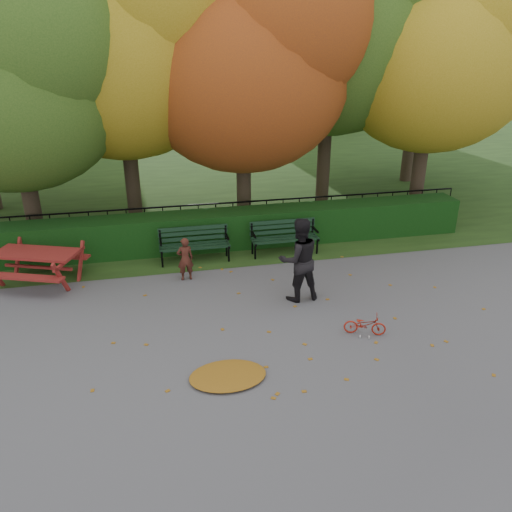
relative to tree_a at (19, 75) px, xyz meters
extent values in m
plane|color=slate|center=(5.19, -5.58, -4.52)|extent=(90.00, 90.00, 0.00)
plane|color=#1E3513|center=(5.19, 8.42, -4.52)|extent=(90.00, 90.00, 0.00)
cube|color=tan|center=(13.19, 22.42, 1.48)|extent=(9.00, 6.00, 12.00)
cube|color=black|center=(5.19, -1.08, -4.02)|extent=(13.00, 0.90, 1.00)
cube|color=black|center=(5.19, -0.28, -4.44)|extent=(14.00, 0.04, 0.04)
cube|color=black|center=(5.19, -0.28, -3.52)|extent=(14.00, 0.04, 0.04)
cylinder|color=black|center=(2.19, -0.28, -4.02)|extent=(0.03, 0.03, 1.00)
cylinder|color=black|center=(5.19, -0.28, -4.02)|extent=(0.03, 0.03, 1.00)
cylinder|color=black|center=(8.19, -0.28, -4.02)|extent=(0.03, 0.03, 1.00)
cylinder|color=black|center=(11.69, -0.28, -4.02)|extent=(0.03, 0.03, 1.00)
cylinder|color=#32271A|center=(-0.31, 0.22, -3.21)|extent=(0.44, 0.44, 2.62)
ellipsoid|color=#2D5018|center=(-0.31, 0.22, -0.40)|extent=(5.60, 5.60, 5.04)
sphere|color=#2D5018|center=(0.67, -0.48, 0.86)|extent=(4.20, 4.20, 4.20)
cylinder|color=#32271A|center=(2.39, 1.42, -2.95)|extent=(0.44, 0.44, 3.15)
ellipsoid|color=#9A7D12|center=(2.39, 1.42, 0.43)|extent=(6.40, 6.40, 5.76)
cylinder|color=#32271A|center=(5.69, 0.62, -3.12)|extent=(0.44, 0.44, 2.80)
ellipsoid|color=brown|center=(5.69, 0.62, -0.12)|extent=(6.00, 6.00, 5.40)
sphere|color=brown|center=(6.74, -0.13, 1.23)|extent=(4.50, 4.50, 4.50)
cylinder|color=#32271A|center=(8.69, 1.92, -2.77)|extent=(0.44, 0.44, 3.50)
ellipsoid|color=#2D5018|center=(8.69, 1.92, 0.98)|extent=(6.80, 6.80, 6.12)
cylinder|color=#32271A|center=(11.39, 0.42, -3.03)|extent=(0.44, 0.44, 2.97)
ellipsoid|color=#9A7D12|center=(11.39, 0.42, 0.15)|extent=(5.80, 5.80, 5.22)
sphere|color=#9A7D12|center=(12.40, -0.30, 1.46)|extent=(4.35, 4.35, 4.35)
cylinder|color=#32271A|center=(13.19, 4.42, -2.95)|extent=(0.44, 0.44, 3.15)
ellipsoid|color=#2D5018|center=(13.19, 4.42, 0.43)|extent=(6.00, 6.00, 5.40)
sphere|color=#2D5018|center=(14.24, 3.67, 1.78)|extent=(4.50, 4.50, 4.50)
cube|color=black|center=(3.89, -2.16, -4.08)|extent=(1.80, 0.12, 0.04)
cube|color=black|center=(3.89, -1.98, -4.08)|extent=(1.80, 0.12, 0.04)
cube|color=black|center=(3.89, -1.80, -4.08)|extent=(1.80, 0.12, 0.04)
cube|color=black|center=(3.89, -1.71, -3.97)|extent=(1.80, 0.05, 0.10)
cube|color=black|center=(3.89, -1.71, -3.82)|extent=(1.80, 0.05, 0.10)
cube|color=black|center=(3.89, -1.71, -3.69)|extent=(1.80, 0.05, 0.10)
cube|color=black|center=(3.04, -1.98, -4.10)|extent=(0.05, 0.55, 0.06)
cube|color=black|center=(3.04, -1.71, -3.88)|extent=(0.05, 0.05, 0.41)
cylinder|color=black|center=(3.04, -2.16, -4.30)|extent=(0.05, 0.05, 0.44)
cylinder|color=black|center=(3.04, -1.80, -4.30)|extent=(0.05, 0.05, 0.44)
cube|color=black|center=(3.04, -1.96, -3.90)|extent=(0.05, 0.45, 0.04)
cube|color=black|center=(4.74, -1.98, -4.10)|extent=(0.05, 0.55, 0.06)
cube|color=black|center=(4.74, -1.71, -3.88)|extent=(0.05, 0.05, 0.41)
cylinder|color=black|center=(4.74, -2.16, -4.30)|extent=(0.05, 0.05, 0.44)
cylinder|color=black|center=(4.74, -1.80, -4.30)|extent=(0.05, 0.05, 0.44)
cube|color=black|center=(4.74, -1.96, -3.90)|extent=(0.05, 0.45, 0.04)
cube|color=black|center=(6.29, -2.16, -4.08)|extent=(1.80, 0.12, 0.04)
cube|color=black|center=(6.29, -1.98, -4.08)|extent=(1.80, 0.12, 0.04)
cube|color=black|center=(6.29, -1.80, -4.08)|extent=(1.80, 0.12, 0.04)
cube|color=black|center=(6.29, -1.71, -3.97)|extent=(1.80, 0.05, 0.10)
cube|color=black|center=(6.29, -1.71, -3.82)|extent=(1.80, 0.05, 0.10)
cube|color=black|center=(6.29, -1.71, -3.69)|extent=(1.80, 0.05, 0.10)
cube|color=black|center=(5.44, -1.98, -4.10)|extent=(0.05, 0.55, 0.06)
cube|color=black|center=(5.44, -1.71, -3.88)|extent=(0.05, 0.05, 0.41)
cylinder|color=black|center=(5.44, -2.16, -4.30)|extent=(0.05, 0.05, 0.44)
cylinder|color=black|center=(5.44, -1.80, -4.30)|extent=(0.05, 0.05, 0.44)
cube|color=black|center=(5.44, -1.96, -3.90)|extent=(0.05, 0.45, 0.04)
cube|color=black|center=(7.14, -1.98, -4.10)|extent=(0.05, 0.55, 0.06)
cube|color=black|center=(7.14, -1.71, -3.88)|extent=(0.05, 0.05, 0.41)
cylinder|color=black|center=(7.14, -2.16, -4.30)|extent=(0.05, 0.05, 0.44)
cylinder|color=black|center=(7.14, -1.80, -4.30)|extent=(0.05, 0.05, 0.44)
cube|color=black|center=(7.14, -1.96, -3.90)|extent=(0.05, 0.45, 0.04)
cube|color=maroon|center=(0.19, -2.46, -3.75)|extent=(2.04, 1.40, 0.06)
cube|color=maroon|center=(-0.04, -3.04, -4.06)|extent=(1.85, 0.92, 0.05)
cube|color=maroon|center=(0.41, -1.87, -4.06)|extent=(1.85, 0.92, 0.05)
cube|color=maroon|center=(-0.41, -1.72, -4.10)|extent=(0.25, 0.53, 0.92)
cube|color=maroon|center=(-0.58, -2.16, -3.83)|extent=(0.56, 1.34, 0.06)
cube|color=maroon|center=(0.78, -3.19, -4.10)|extent=(0.25, 0.53, 0.92)
cube|color=maroon|center=(1.12, -2.31, -4.10)|extent=(0.25, 0.53, 0.92)
cube|color=maroon|center=(0.95, -2.75, -3.83)|extent=(0.56, 1.34, 0.06)
cube|color=maroon|center=(0.19, -2.46, -4.10)|extent=(1.59, 0.65, 0.06)
ellipsoid|color=brown|center=(3.91, -6.97, -4.47)|extent=(1.53, 1.26, 0.09)
imported|color=#451E16|center=(3.56, -2.98, -3.99)|extent=(0.41, 0.29, 1.07)
imported|color=black|center=(5.90, -4.47, -3.58)|extent=(0.98, 0.80, 1.88)
imported|color=#A31D0F|center=(6.75, -6.17, -4.31)|extent=(0.86, 0.55, 0.42)
camera|label=1|loc=(2.89, -13.88, 0.75)|focal=35.00mm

